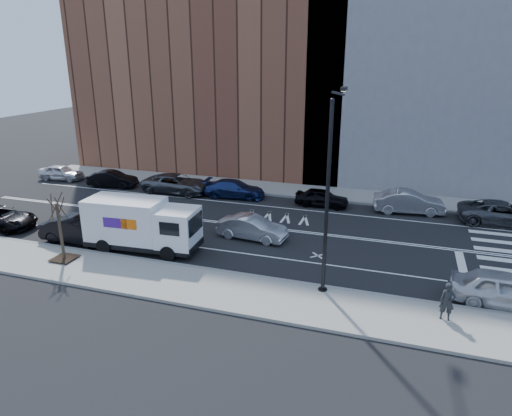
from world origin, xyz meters
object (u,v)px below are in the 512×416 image
Objects in this scene: far_parked_b at (113,179)px; driving_sedan at (252,228)px; pedestrian at (447,302)px; fedex_van at (141,224)px; near_parked_front at (505,290)px; far_parked_a at (61,172)px.

driving_sedan is (15.03, -7.32, 0.02)m from far_parked_b.
driving_sedan is at bearing 151.98° from pedestrian.
fedex_van is at bearing 128.73° from driving_sedan.
near_parked_front is 2.86× the size of pedestrian.
fedex_van is 1.68× the size of far_parked_a.
far_parked_a is 22.31m from driving_sedan.
driving_sedan is 13.88m from near_parked_front.
near_parked_front is at bearing -101.40° from driving_sedan.
far_parked_a is 0.93× the size of driving_sedan.
near_parked_front is 3.42m from pedestrian.
near_parked_front reaches higher than driving_sedan.
fedex_van is 1.56× the size of driving_sedan.
near_parked_front is (28.31, -11.36, 0.12)m from far_parked_b.
fedex_van reaches higher than pedestrian.
pedestrian reaches higher than far_parked_b.
pedestrian is at bearing -114.89° from driving_sedan.
pedestrian is (25.73, -13.60, 0.29)m from far_parked_b.
near_parked_front is (13.27, -4.04, 0.10)m from driving_sedan.
driving_sedan reaches higher than far_parked_a.
driving_sedan is at bearing 29.59° from fedex_van.
near_parked_front reaches higher than far_parked_a.
far_parked_b is 16.72m from driving_sedan.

